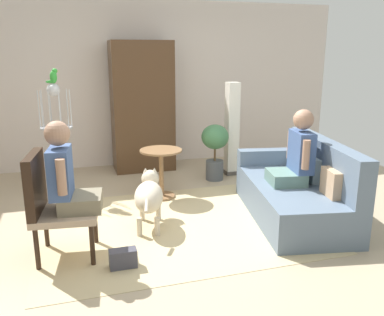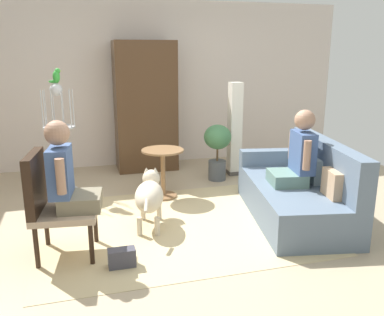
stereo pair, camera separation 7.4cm
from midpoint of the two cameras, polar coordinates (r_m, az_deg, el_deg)
name	(u,v)px [view 1 (the left image)]	position (r m, az deg, el deg)	size (l,w,h in m)	color
ground_plane	(187,226)	(4.50, -1.24, -9.61)	(7.67, 7.67, 0.00)	tan
back_wall	(139,84)	(6.89, -7.77, 10.29)	(6.99, 0.12, 2.69)	silver
area_rug	(177,225)	(4.52, -2.61, -9.43)	(2.93, 2.28, 0.01)	#C6B284
couch	(298,191)	(4.82, 14.24, -4.49)	(1.22, 1.94, 0.89)	slate
armchair	(50,199)	(3.89, -19.88, -5.52)	(0.63, 0.62, 0.99)	black
person_on_couch	(297,154)	(4.65, 14.10, 0.51)	(0.51, 0.55, 0.84)	slate
person_on_armchair	(67,175)	(3.80, -17.83, -2.30)	(0.48, 0.53, 0.83)	#756C55
round_end_table	(161,167)	(5.25, -4.77, -1.32)	(0.54, 0.54, 0.65)	olive
dog	(149,195)	(4.41, -6.58, -5.21)	(0.44, 0.90, 0.58)	beige
bird_cage_stand	(57,136)	(5.64, -18.84, 2.94)	(0.41, 0.41, 1.47)	silver
parrot	(53,76)	(5.55, -19.34, 10.84)	(0.17, 0.10, 0.19)	green
potted_plant	(215,145)	(5.96, 2.90, 1.79)	(0.40, 0.40, 0.83)	#4C5156
column_lamp	(232,130)	(6.23, 5.31, 4.00)	(0.20, 0.20, 1.42)	#4C4742
armoire_cabinet	(142,107)	(6.52, -7.37, 7.18)	(0.95, 0.56, 2.03)	#4C331E
handbag	(123,259)	(3.73, -10.28, -13.80)	(0.24, 0.12, 0.17)	#3F3F4C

